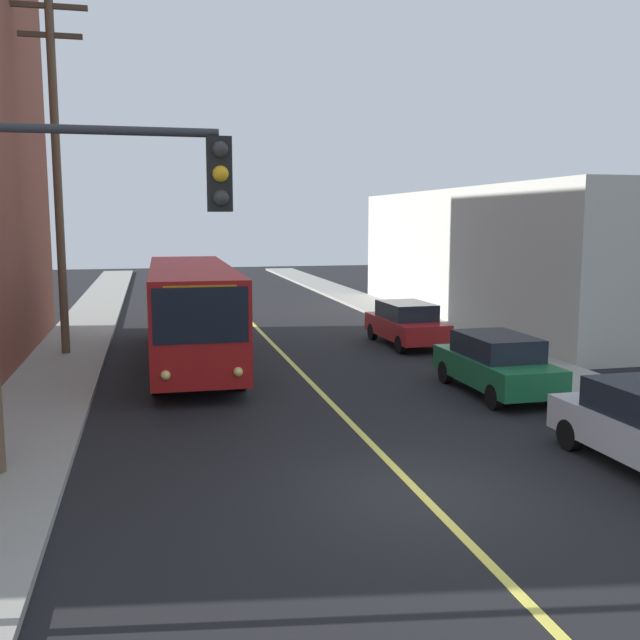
% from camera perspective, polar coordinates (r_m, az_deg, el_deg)
% --- Properties ---
extents(ground_plane, '(120.00, 120.00, 0.00)m').
position_cam_1_polar(ground_plane, '(12.81, 7.97, -13.55)').
color(ground_plane, black).
extents(sidewalk_left, '(2.50, 90.00, 0.15)m').
position_cam_1_polar(sidewalk_left, '(21.77, -20.58, -4.75)').
color(sidewalk_left, gray).
rests_on(sidewalk_left, ground).
extents(sidewalk_right, '(2.50, 90.00, 0.15)m').
position_cam_1_polar(sidewalk_right, '(24.52, 15.36, -3.12)').
color(sidewalk_right, gray).
rests_on(sidewalk_right, ground).
extents(lane_stripe_center, '(0.16, 60.00, 0.01)m').
position_cam_1_polar(lane_stripe_center, '(26.86, -3.68, -2.04)').
color(lane_stripe_center, '#D8CC4C').
rests_on(lane_stripe_center, ground).
extents(building_right_warehouse, '(12.00, 22.26, 6.05)m').
position_cam_1_polar(building_right_warehouse, '(36.06, 18.38, 4.97)').
color(building_right_warehouse, '#B2B2A8').
rests_on(building_right_warehouse, ground).
extents(city_bus, '(2.71, 12.19, 3.20)m').
position_cam_1_polar(city_bus, '(23.80, -10.24, 0.96)').
color(city_bus, maroon).
rests_on(city_bus, ground).
extents(parked_car_green, '(1.84, 4.41, 1.62)m').
position_cam_1_polar(parked_car_green, '(19.92, 13.86, -3.36)').
color(parked_car_green, '#196038').
rests_on(parked_car_green, ground).
extents(parked_car_red, '(1.93, 4.45, 1.62)m').
position_cam_1_polar(parked_car_red, '(26.97, 6.88, -0.24)').
color(parked_car_red, maroon).
rests_on(parked_car_red, ground).
extents(utility_pole_mid, '(2.40, 0.28, 11.95)m').
position_cam_1_polar(utility_pole_mid, '(25.75, -20.27, 11.91)').
color(utility_pole_mid, brown).
rests_on(utility_pole_mid, sidewalk_left).
extents(traffic_signal_left_corner, '(3.75, 0.48, 6.00)m').
position_cam_1_polar(traffic_signal_left_corner, '(10.02, -19.20, 5.35)').
color(traffic_signal_left_corner, '#2D2D33').
rests_on(traffic_signal_left_corner, sidewalk_left).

